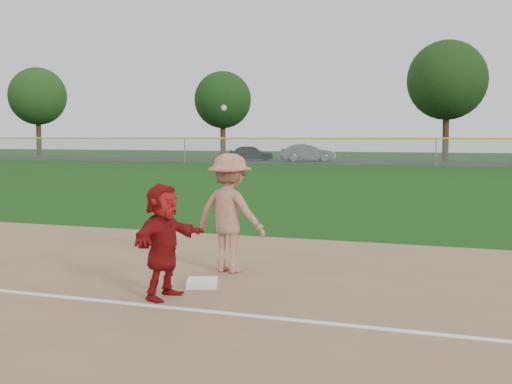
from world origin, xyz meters
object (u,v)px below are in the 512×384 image
(car_left, at_px, (251,153))
(car_mid, at_px, (308,153))
(base_runner, at_px, (163,241))
(first_base, at_px, (202,283))

(car_left, height_order, car_mid, car_mid)
(base_runner, relative_size, car_left, 0.39)
(first_base, distance_m, car_mid, 46.04)
(base_runner, bearing_deg, first_base, -6.47)
(first_base, height_order, car_left, car_left)
(first_base, relative_size, car_left, 0.11)
(car_left, bearing_deg, car_mid, -113.19)
(car_left, bearing_deg, first_base, 178.17)
(base_runner, bearing_deg, car_mid, 20.92)
(base_runner, xyz_separation_m, car_left, (-15.54, 45.79, -0.10))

